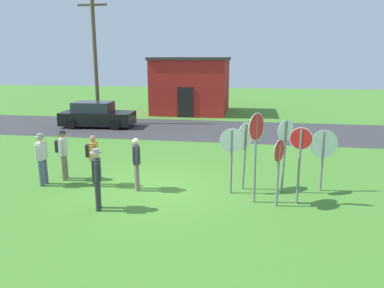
# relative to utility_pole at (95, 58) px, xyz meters

# --- Properties ---
(ground_plane) EXTENTS (80.00, 80.00, 0.00)m
(ground_plane) POSITION_rel_utility_pole_xyz_m (6.48, -11.16, -4.05)
(ground_plane) COLOR #47842D
(street_asphalt) EXTENTS (60.00, 6.40, 0.01)m
(street_asphalt) POSITION_rel_utility_pole_xyz_m (6.48, -1.07, -4.05)
(street_asphalt) COLOR #38383A
(street_asphalt) RESTS_ON ground
(building_background) EXTENTS (5.53, 5.17, 4.10)m
(building_background) POSITION_rel_utility_pole_xyz_m (5.02, 5.70, -2.00)
(building_background) COLOR #B2231E
(building_background) RESTS_ON ground
(utility_pole) EXTENTS (1.80, 0.24, 7.74)m
(utility_pole) POSITION_rel_utility_pole_xyz_m (0.00, 0.00, 0.00)
(utility_pole) COLOR brown
(utility_pole) RESTS_ON ground
(parked_car_on_street) EXTENTS (4.40, 2.21, 1.51)m
(parked_car_on_street) POSITION_rel_utility_pole_xyz_m (0.39, -1.16, -3.36)
(parked_car_on_street) COLOR black
(parked_car_on_street) RESTS_ON ground
(stop_sign_nearest) EXTENTS (0.88, 0.23, 1.98)m
(stop_sign_nearest) POSITION_rel_utility_pole_xyz_m (11.90, -10.49, -2.71)
(stop_sign_nearest) COLOR slate
(stop_sign_nearest) RESTS_ON ground
(stop_sign_rear_right) EXTENTS (0.52, 0.75, 2.18)m
(stop_sign_rear_right) POSITION_rel_utility_pole_xyz_m (9.49, -10.77, -2.55)
(stop_sign_rear_right) COLOR slate
(stop_sign_rear_right) RESTS_ON ground
(stop_sign_far_back) EXTENTS (0.43, 0.70, 2.65)m
(stop_sign_far_back) POSITION_rel_utility_pole_xyz_m (9.81, -11.83, -2.23)
(stop_sign_far_back) COLOR slate
(stop_sign_far_back) RESTS_ON ground
(stop_sign_leaning_left) EXTENTS (0.71, 0.29, 2.07)m
(stop_sign_leaning_left) POSITION_rel_utility_pole_xyz_m (9.10, -11.18, -2.64)
(stop_sign_leaning_left) COLOR slate
(stop_sign_leaning_left) RESTS_ON ground
(stop_sign_rear_left) EXTENTS (0.33, 0.58, 1.95)m
(stop_sign_rear_left) POSITION_rel_utility_pole_xyz_m (10.46, -12.02, -2.74)
(stop_sign_rear_left) COLOR slate
(stop_sign_rear_left) RESTS_ON ground
(stop_sign_low_front) EXTENTS (0.51, 0.48, 2.32)m
(stop_sign_low_front) POSITION_rel_utility_pole_xyz_m (10.69, -10.87, -2.49)
(stop_sign_low_front) COLOR slate
(stop_sign_low_front) RESTS_ON ground
(stop_sign_tallest) EXTENTS (0.64, 0.11, 2.26)m
(stop_sign_tallest) POSITION_rel_utility_pole_xyz_m (11.05, -11.75, -2.54)
(stop_sign_tallest) COLOR slate
(stop_sign_tallest) RESTS_ON ground
(person_in_dark_shirt) EXTENTS (0.40, 0.56, 1.69)m
(person_in_dark_shirt) POSITION_rel_utility_pole_xyz_m (4.61, -11.20, -3.07)
(person_in_dark_shirt) COLOR #2D2D33
(person_in_dark_shirt) RESTS_ON ground
(person_in_teal) EXTENTS (0.35, 0.53, 1.69)m
(person_in_teal) POSITION_rel_utility_pole_xyz_m (6.12, -11.36, -3.10)
(person_in_teal) COLOR #7A6B56
(person_in_teal) RESTS_ON ground
(person_near_signs) EXTENTS (0.33, 0.54, 1.74)m
(person_near_signs) POSITION_rel_utility_pole_xyz_m (5.54, -13.07, -3.07)
(person_near_signs) COLOR #2D2D33
(person_near_signs) RESTS_ON ground
(person_with_sunhat) EXTENTS (0.42, 0.56, 1.74)m
(person_with_sunhat) POSITION_rel_utility_pole_xyz_m (3.32, -10.77, -3.04)
(person_with_sunhat) COLOR #7A6B56
(person_with_sunhat) RESTS_ON ground
(person_holding_notes) EXTENTS (0.32, 0.57, 1.74)m
(person_holding_notes) POSITION_rel_utility_pole_xyz_m (2.92, -11.43, -3.07)
(person_holding_notes) COLOR #4C5670
(person_holding_notes) RESTS_ON ground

